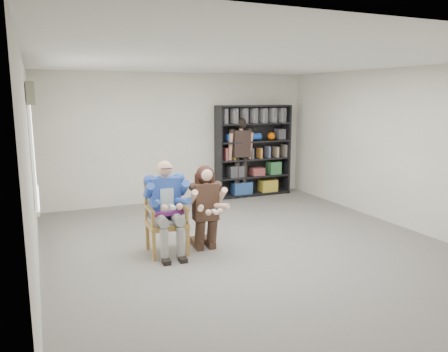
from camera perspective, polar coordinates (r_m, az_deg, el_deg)
name	(u,v)px	position (r m, az deg, el deg)	size (l,w,h in m)	color
room_shell	(253,158)	(6.45, 3.75, 2.30)	(6.00, 7.00, 2.80)	beige
floor	(251,249)	(6.79, 3.61, -9.47)	(6.00, 7.00, 0.01)	slate
window_left	(34,145)	(6.72, -23.59, 3.74)	(0.16, 2.00, 1.75)	silver
armchair	(167,218)	(6.51, -7.50, -5.47)	(0.62, 0.60, 1.08)	olive
seated_man	(166,207)	(6.46, -7.53, -4.09)	(0.60, 0.84, 1.40)	#154595
kneeling_woman	(206,209)	(6.54, -2.33, -4.36)	(0.54, 0.86, 1.28)	#331F18
bookshelf	(253,151)	(10.16, 3.85, 3.29)	(1.80, 0.38, 2.10)	black
standing_man	(241,158)	(9.96, 2.21, 2.33)	(0.56, 0.31, 1.81)	black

